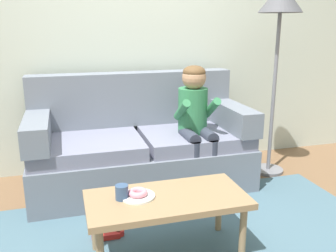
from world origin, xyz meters
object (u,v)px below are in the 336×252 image
at_px(couch, 140,147).
at_px(floor_lamp, 280,13).
at_px(donut, 138,193).
at_px(person_child, 196,116).
at_px(mug, 122,192).
at_px(toy_controller, 108,235).
at_px(coffee_table, 167,203).

bearing_deg(couch, floor_lamp, -3.81).
bearing_deg(floor_lamp, donut, -146.19).
height_order(person_child, mug, person_child).
height_order(mug, floor_lamp, floor_lamp).
height_order(couch, floor_lamp, floor_lamp).
bearing_deg(couch, donut, -102.34).
bearing_deg(toy_controller, donut, -25.26).
xyz_separation_m(mug, toy_controller, (-0.07, 0.26, -0.44)).
bearing_deg(mug, coffee_table, -8.99).
height_order(donut, mug, mug).
bearing_deg(mug, floor_lamp, 32.12).
xyz_separation_m(couch, floor_lamp, (1.30, -0.09, 1.18)).
relative_size(person_child, mug, 12.24).
height_order(coffee_table, floor_lamp, floor_lamp).
distance_m(person_child, floor_lamp, 1.22).
height_order(couch, mug, couch).
relative_size(coffee_table, donut, 8.26).
bearing_deg(person_child, floor_lamp, 8.57).
distance_m(coffee_table, donut, 0.20).
bearing_deg(mug, person_child, 48.42).
bearing_deg(floor_lamp, toy_controller, -155.65).
bearing_deg(toy_controller, person_child, 68.67).
distance_m(mug, toy_controller, 0.51).
distance_m(couch, floor_lamp, 1.76).
relative_size(couch, coffee_table, 1.95).
distance_m(couch, person_child, 0.60).
relative_size(person_child, floor_lamp, 0.61).
height_order(person_child, floor_lamp, floor_lamp).
xyz_separation_m(person_child, floor_lamp, (0.84, 0.13, 0.87)).
relative_size(donut, floor_lamp, 0.07).
distance_m(person_child, toy_controller, 1.27).
bearing_deg(mug, toy_controller, 105.27).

